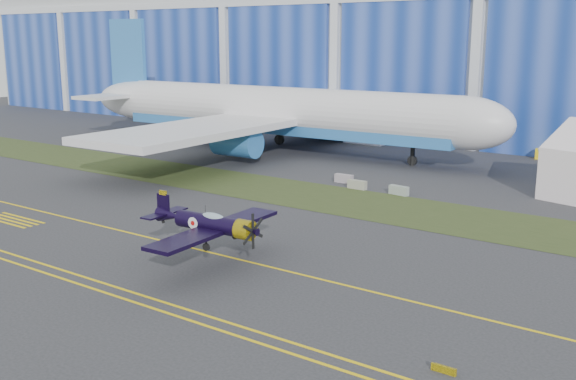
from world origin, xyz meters
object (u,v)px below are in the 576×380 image
Objects in this scene: warbird at (209,223)px; tug at (544,154)px; jetliner at (279,59)px; shipping_container at (366,134)px.

warbird is 5.52× the size of tug.
jetliner is at bearing -169.27° from tug.
jetliner is (-24.31, 40.78, 9.28)m from warbird.
jetliner is 36.15m from tug.
shipping_container is at bearing 105.73° from warbird.
warbird is 48.37m from jetliner.
tug is (24.70, 1.78, -0.71)m from shipping_container.
shipping_container is (-17.92, 53.33, -1.63)m from warbird.
shipping_container is 2.86× the size of tug.
jetliner reaches higher than shipping_container.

